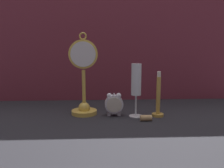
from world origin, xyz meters
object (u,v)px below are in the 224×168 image
Objects in this scene: pocket_watch_on_stand at (84,83)px; champagne_flute at (136,84)px; alarm_clock_twin_bell at (114,103)px; brass_candlestick at (158,101)px; wine_cork at (146,118)px.

champagne_flute is at bearing -12.08° from pocket_watch_on_stand.
brass_candlestick reaches higher than alarm_clock_twin_bell.
brass_candlestick is (0.09, -0.00, -0.07)m from champagne_flute.
alarm_clock_twin_bell is 0.12m from champagne_flute.
champagne_flute is at bearing 179.90° from brass_candlestick.
champagne_flute is 1.18× the size of brass_candlestick.
brass_candlestick is 4.19× the size of wine_cork.
pocket_watch_on_stand is at bearing 165.25° from alarm_clock_twin_bell.
pocket_watch_on_stand is at bearing 156.64° from wine_cork.
champagne_flute reaches higher than brass_candlestick.
champagne_flute reaches higher than alarm_clock_twin_bell.
wine_cork is (0.11, -0.07, -0.04)m from alarm_clock_twin_bell.
champagne_flute is at bearing 117.62° from wine_cork.
pocket_watch_on_stand is 0.30m from brass_candlestick.
pocket_watch_on_stand is 7.74× the size of wine_cork.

